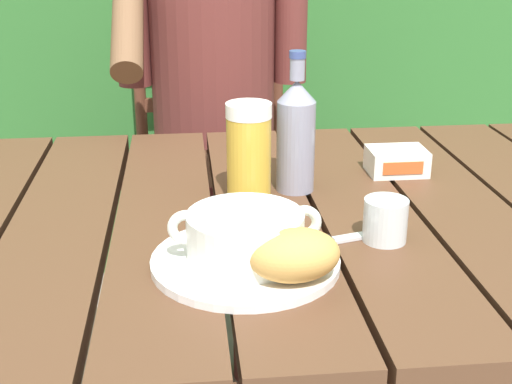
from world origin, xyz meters
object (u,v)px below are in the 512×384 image
(soup_bowl, at_px, (245,235))
(beer_bottle, at_px, (296,134))
(serving_plate, at_px, (245,261))
(butter_tub, at_px, (397,161))
(chair_near_diner, at_px, (213,167))
(person_eating, at_px, (213,103))
(beer_glass, at_px, (249,153))
(table_knife, at_px, (330,241))
(water_glass_small, at_px, (385,220))
(bread_roll, at_px, (294,255))

(soup_bowl, distance_m, beer_bottle, 0.31)
(serving_plate, bearing_deg, butter_tub, 47.54)
(soup_bowl, xyz_separation_m, beer_bottle, (0.12, 0.28, 0.06))
(chair_near_diner, height_order, butter_tub, chair_near_diner)
(chair_near_diner, distance_m, person_eating, 0.31)
(beer_glass, xyz_separation_m, table_knife, (0.10, -0.19, -0.08))
(person_eating, distance_m, butter_tub, 0.64)
(chair_near_diner, relative_size, person_eating, 0.82)
(chair_near_diner, distance_m, water_glass_small, 1.10)
(serving_plate, bearing_deg, beer_bottle, 67.96)
(chair_near_diner, bearing_deg, water_glass_small, -78.44)
(bread_roll, bearing_deg, table_knife, 59.09)
(chair_near_diner, xyz_separation_m, butter_tub, (0.32, -0.75, 0.26))
(chair_near_diner, xyz_separation_m, person_eating, (-0.00, -0.20, 0.24))
(beer_glass, bearing_deg, table_knife, -60.97)
(soup_bowl, height_order, butter_tub, soup_bowl)
(bread_roll, height_order, butter_tub, bread_roll)
(beer_glass, bearing_deg, chair_near_diner, 91.77)
(table_knife, bearing_deg, bread_roll, -120.91)
(soup_bowl, distance_m, butter_tub, 0.48)
(person_eating, bearing_deg, soup_bowl, -89.97)
(beer_glass, bearing_deg, soup_bowl, -96.74)
(bread_roll, xyz_separation_m, butter_tub, (0.26, 0.42, -0.02))
(beer_glass, height_order, table_knife, beer_glass)
(beer_bottle, bearing_deg, bread_roll, -99.33)
(soup_bowl, xyz_separation_m, water_glass_small, (0.22, 0.06, -0.01))
(person_eating, xyz_separation_m, butter_tub, (0.32, -0.55, 0.01))
(person_eating, relative_size, bread_roll, 9.48)
(bread_roll, relative_size, table_knife, 0.87)
(serving_plate, xyz_separation_m, butter_tub, (0.32, 0.35, 0.02))
(chair_near_diner, height_order, person_eating, person_eating)
(beer_glass, relative_size, water_glass_small, 2.57)
(bread_roll, distance_m, table_knife, 0.15)
(person_eating, distance_m, serving_plate, 0.90)
(chair_near_diner, xyz_separation_m, beer_glass, (0.03, -0.86, 0.32))
(person_eating, xyz_separation_m, beer_glass, (0.03, -0.66, 0.08))
(person_eating, bearing_deg, serving_plate, -89.97)
(person_eating, height_order, water_glass_small, person_eating)
(table_knife, bearing_deg, beer_glass, 119.03)
(soup_bowl, bearing_deg, water_glass_small, 15.34)
(water_glass_small, relative_size, table_knife, 0.44)
(chair_near_diner, relative_size, water_glass_small, 15.43)
(serving_plate, bearing_deg, table_knife, 23.65)
(chair_near_diner, relative_size, table_knife, 6.79)
(bread_roll, bearing_deg, butter_tub, 57.74)
(butter_tub, bearing_deg, bread_roll, -122.26)
(chair_near_diner, xyz_separation_m, serving_plate, (-0.00, -1.10, 0.24))
(butter_tub, bearing_deg, table_knife, -122.83)
(beer_bottle, bearing_deg, person_eating, 100.60)
(beer_glass, bearing_deg, water_glass_small, -44.72)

